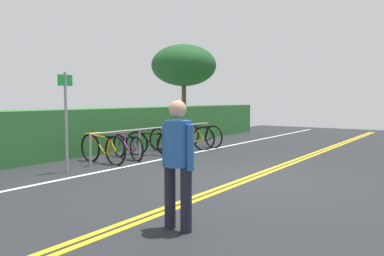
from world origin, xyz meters
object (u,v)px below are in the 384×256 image
(bicycle_0, at_px, (103,149))
(pedestrian, at_px, (178,157))
(tree_mid, at_px, (184,66))
(bike_rack, at_px, (160,133))
(bicycle_5, at_px, (202,136))
(bicycle_1, at_px, (128,147))
(sign_post_near, at_px, (66,112))
(bicycle_4, at_px, (188,138))
(bicycle_3, at_px, (169,140))
(bicycle_2, at_px, (152,143))

(bicycle_0, bearing_deg, pedestrian, -123.13)
(pedestrian, bearing_deg, tree_mid, 35.36)
(bike_rack, bearing_deg, bicycle_5, -1.83)
(bicycle_0, height_order, bicycle_1, bicycle_0)
(pedestrian, relative_size, sign_post_near, 0.73)
(bicycle_0, xyz_separation_m, sign_post_near, (-1.31, -0.29, 0.96))
(bicycle_4, bearing_deg, bike_rack, 177.25)
(bicycle_1, xyz_separation_m, tree_mid, (7.50, 3.51, 2.86))
(tree_mid, bearing_deg, bicycle_5, -137.87)
(bicycle_1, bearing_deg, bicycle_4, -3.43)
(bicycle_1, relative_size, bicycle_3, 0.93)
(bicycle_0, distance_m, bicycle_2, 1.76)
(bicycle_3, bearing_deg, sign_post_near, -177.34)
(bicycle_2, relative_size, tree_mid, 0.38)
(bicycle_0, xyz_separation_m, bicycle_5, (4.33, -0.17, 0.01))
(bike_rack, xyz_separation_m, bicycle_4, (1.35, -0.07, -0.24))
(bicycle_4, distance_m, sign_post_near, 4.89)
(bicycle_0, bearing_deg, sign_post_near, -167.64)
(sign_post_near, bearing_deg, bicycle_5, 1.14)
(bicycle_0, xyz_separation_m, bicycle_3, (2.58, -0.11, -0.01))
(sign_post_near, bearing_deg, bicycle_3, 2.66)
(bicycle_2, bearing_deg, bicycle_1, 171.00)
(bicycle_4, height_order, sign_post_near, sign_post_near)
(bicycle_0, relative_size, sign_post_near, 0.79)
(bicycle_3, distance_m, bicycle_5, 1.74)
(bicycle_1, distance_m, tree_mid, 8.76)
(bicycle_0, relative_size, pedestrian, 1.08)
(sign_post_near, bearing_deg, bicycle_1, 7.11)
(bicycle_1, xyz_separation_m, bicycle_5, (3.44, -0.16, 0.05))
(bike_rack, relative_size, bicycle_4, 2.99)
(bicycle_2, height_order, bicycle_5, bicycle_5)
(bicycle_3, bearing_deg, bicycle_2, -176.88)
(bike_rack, distance_m, bicycle_2, 0.47)
(bicycle_2, bearing_deg, bicycle_3, 3.12)
(bike_rack, distance_m, bicycle_0, 2.15)
(bicycle_5, bearing_deg, sign_post_near, -178.86)
(bicycle_0, xyz_separation_m, bicycle_4, (3.49, -0.17, 0.00))
(bicycle_3, relative_size, bicycle_5, 0.94)
(pedestrian, bearing_deg, bicycle_5, 31.02)
(bicycle_3, height_order, tree_mid, tree_mid)
(bicycle_2, relative_size, bicycle_5, 0.88)
(bicycle_5, distance_m, sign_post_near, 5.71)
(pedestrian, height_order, sign_post_near, sign_post_near)
(bike_rack, height_order, bicycle_2, bike_rack)
(bicycle_4, xyz_separation_m, tree_mid, (4.89, 3.67, 2.81))
(bicycle_2, bearing_deg, bicycle_4, -0.61)
(bicycle_1, relative_size, bicycle_2, 0.99)
(bicycle_4, bearing_deg, bicycle_0, 177.23)
(bicycle_1, bearing_deg, bicycle_2, -9.00)
(bicycle_2, xyz_separation_m, bicycle_4, (1.73, -0.02, 0.03))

